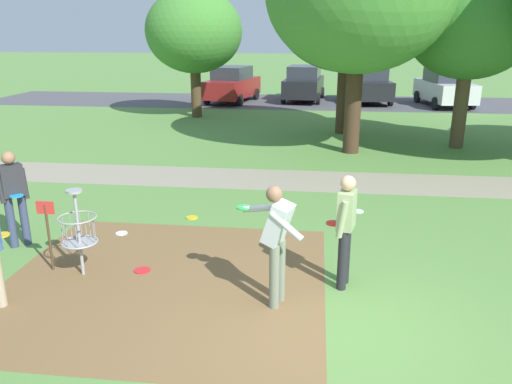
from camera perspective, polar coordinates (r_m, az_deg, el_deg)
The scene contains 19 objects.
ground_plane at distance 6.76m, azimuth 8.04°, elevation -15.14°, with size 160.00×160.00×0.00m, color #5B8942.
dirt_tee_pad at distance 7.96m, azimuth -10.21°, elevation -9.82°, with size 4.84×4.58×0.01m, color brown.
disc_golf_basket at distance 8.23m, azimuth -19.66°, elevation -3.95°, with size 0.98×0.58×1.39m.
player_throwing at distance 7.44m, azimuth 10.02°, elevation -3.67°, with size 0.43×0.49×1.71m.
player_waiting_left at distance 6.85m, azimuth 2.33°, elevation -5.17°, with size 0.98×0.76×1.71m.
player_waiting_right at distance 9.67m, azimuth -25.56°, elevation -0.15°, with size 0.45×0.45×1.71m.
frisbee_near_basket at distance 10.90m, azimuth 11.39°, elevation -2.13°, with size 0.24×0.24×0.02m, color white.
frisbee_by_tee at distance 8.34m, azimuth -12.65°, elevation -8.59°, with size 0.26×0.26×0.02m, color red.
frisbee_mid_grass at distance 10.42m, azimuth -7.21°, elevation -2.86°, with size 0.24×0.24×0.02m, color gold.
frisbee_far_right at distance 9.88m, azimuth -14.86°, elevation -4.50°, with size 0.22×0.22×0.02m, color white.
tree_near_right at distance 22.46m, azimuth -6.98°, elevation 17.44°, with size 4.06×4.06×5.33m.
tree_mid_left at distance 18.94m, azimuth 10.30°, elevation 19.70°, with size 5.18×5.18×6.60m.
tree_far_left at distance 17.48m, azimuth 22.96°, elevation 16.88°, with size 3.88×3.88×5.47m.
parking_lot_strip at distance 27.53m, azimuth 7.35°, elevation 9.98°, with size 36.00×6.00×0.01m, color #4C4C51.
parked_car_leftmost at distance 27.32m, azimuth -2.69°, elevation 11.98°, with size 2.60×4.47×1.84m.
parked_car_center_left at distance 27.90m, azimuth 5.40°, elevation 12.04°, with size 2.25×4.34×1.84m.
parked_car_center_right at distance 27.74m, azimuth 12.47°, elevation 11.68°, with size 2.35×4.39×1.84m.
parked_car_rightmost at distance 27.55m, azimuth 20.45°, elevation 10.96°, with size 2.43×4.42×1.84m.
gravel_path at distance 12.96m, azimuth 7.59°, elevation 1.23°, with size 40.00×1.88×0.00m, color gray.
Camera 1 is at (-0.24, -5.68, 3.65)m, focal length 35.62 mm.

